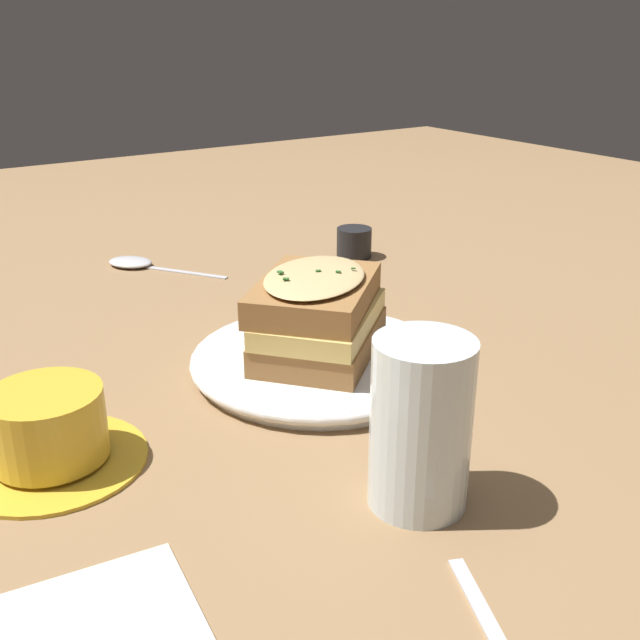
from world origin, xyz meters
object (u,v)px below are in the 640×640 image
(sandwich, at_px, (318,314))
(napkin, at_px, (84,631))
(dinner_plate, at_px, (320,360))
(teacup_with_saucer, at_px, (49,431))
(water_glass, at_px, (421,424))
(condiment_pot, at_px, (354,243))
(spoon, at_px, (137,263))

(sandwich, xyz_separation_m, napkin, (0.28, 0.20, -0.05))
(dinner_plate, distance_m, teacup_with_saucer, 0.25)
(teacup_with_saucer, xyz_separation_m, water_glass, (-0.19, 0.18, 0.03))
(water_glass, distance_m, condiment_pot, 0.55)
(sandwich, distance_m, teacup_with_saucer, 0.25)
(water_glass, bearing_deg, spoon, -93.20)
(water_glass, distance_m, spoon, 0.59)
(dinner_plate, xyz_separation_m, condiment_pot, (-0.23, -0.26, 0.01))
(dinner_plate, height_order, spoon, dinner_plate)
(teacup_with_saucer, distance_m, condiment_pot, 0.56)
(condiment_pot, bearing_deg, napkin, 41.66)
(sandwich, xyz_separation_m, teacup_with_saucer, (0.25, 0.02, -0.03))
(water_glass, xyz_separation_m, condiment_pot, (-0.29, -0.47, -0.04))
(dinner_plate, xyz_separation_m, teacup_with_saucer, (0.25, 0.02, 0.02))
(napkin, bearing_deg, dinner_plate, -145.38)
(teacup_with_saucer, xyz_separation_m, napkin, (0.03, 0.18, -0.02))
(teacup_with_saucer, relative_size, water_glass, 1.17)
(napkin, bearing_deg, water_glass, 177.84)
(napkin, bearing_deg, sandwich, -145.01)
(sandwich, xyz_separation_m, condiment_pot, (-0.23, -0.26, -0.03))
(sandwich, bearing_deg, water_glass, 74.26)
(water_glass, relative_size, napkin, 0.98)
(sandwich, height_order, spoon, sandwich)
(spoon, relative_size, napkin, 1.31)
(teacup_with_saucer, height_order, spoon, teacup_with_saucer)
(dinner_plate, height_order, teacup_with_saucer, teacup_with_saucer)
(water_glass, bearing_deg, sandwich, -105.74)
(sandwich, distance_m, napkin, 0.35)
(water_glass, height_order, condiment_pot, water_glass)
(sandwich, distance_m, water_glass, 0.21)
(dinner_plate, xyz_separation_m, spoon, (0.03, -0.39, -0.01))
(teacup_with_saucer, bearing_deg, sandwich, -68.51)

